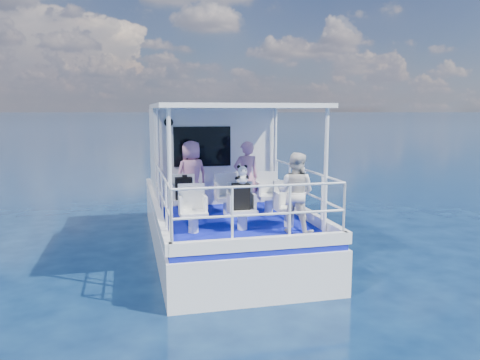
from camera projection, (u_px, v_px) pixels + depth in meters
name	position (u px, v px, depth m)	size (l,w,h in m)	color
ground	(230.00, 258.00, 9.75)	(2000.00, 2000.00, 0.00)	#071939
hull	(221.00, 245.00, 10.72)	(3.00, 7.00, 1.60)	white
deck	(220.00, 209.00, 10.59)	(2.90, 6.90, 0.10)	#0B129C
cabin	(210.00, 153.00, 11.67)	(2.85, 2.00, 2.20)	white
canopy	(231.00, 106.00, 9.10)	(3.00, 3.20, 0.08)	white
canopy_posts	(232.00, 165.00, 9.22)	(2.77, 2.97, 2.20)	white
railings	(236.00, 197.00, 8.99)	(2.84, 3.59, 1.00)	white
seat_port_fwd	(185.00, 207.00, 9.58)	(0.48, 0.46, 0.38)	white
seat_center_fwd	(228.00, 205.00, 9.79)	(0.48, 0.46, 0.38)	white
seat_stbd_fwd	(269.00, 203.00, 9.99)	(0.48, 0.46, 0.38)	white
seat_port_aft	(193.00, 222.00, 8.33)	(0.48, 0.46, 0.38)	white
seat_center_aft	(242.00, 219.00, 8.54)	(0.48, 0.46, 0.38)	white
seat_stbd_aft	(289.00, 217.00, 8.74)	(0.48, 0.46, 0.38)	white
passenger_port_fwd	(192.00, 175.00, 10.21)	(0.57, 0.40, 1.51)	pink
passenger_stbd_fwd	(246.00, 177.00, 9.86)	(0.55, 0.36, 1.52)	#C982A0
passenger_stbd_aft	(295.00, 193.00, 8.27)	(0.70, 0.54, 1.43)	silver
backpack_port	(184.00, 188.00, 9.44)	(0.34, 0.19, 0.44)	black
backpack_center	(241.00, 197.00, 8.45)	(0.31, 0.18, 0.47)	black
compact_camera	(185.00, 176.00, 9.39)	(0.09, 0.06, 0.06)	black
panda	(242.00, 175.00, 8.37)	(0.22, 0.18, 0.34)	silver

